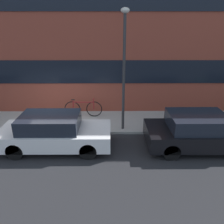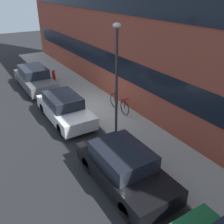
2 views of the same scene
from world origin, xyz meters
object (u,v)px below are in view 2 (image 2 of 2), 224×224
at_px(parked_car_white, 64,108).
at_px(fire_hydrant, 54,75).
at_px(parked_car_black, 124,167).
at_px(lamp_post, 117,71).
at_px(bicycle, 119,103).
at_px(parked_car_grey, 35,78).

distance_m(parked_car_white, fire_hydrant, 5.66).
bearing_deg(parked_car_black, lamp_post, 152.69).
distance_m(bicycle, lamp_post, 3.34).
bearing_deg(parked_car_white, bicycle, 74.97).
relative_size(parked_car_grey, parked_car_white, 1.09).
xyz_separation_m(parked_car_grey, fire_hydrant, (-0.42, 1.41, -0.17)).
relative_size(fire_hydrant, lamp_post, 0.17).
relative_size(parked_car_white, fire_hydrant, 4.96).
xyz_separation_m(parked_car_grey, parked_car_white, (5.05, 0.00, -0.04)).
height_order(parked_car_grey, fire_hydrant, parked_car_grey).
relative_size(parked_car_black, bicycle, 2.14).
bearing_deg(parked_car_grey, bicycle, 25.21).
height_order(parked_car_grey, lamp_post, lamp_post).
bearing_deg(parked_car_white, lamp_post, 28.44).
height_order(parked_car_white, fire_hydrant, parked_car_white).
bearing_deg(bicycle, fire_hydrant, -166.82).
xyz_separation_m(parked_car_white, fire_hydrant, (-5.48, 1.41, -0.14)).
bearing_deg(fire_hydrant, lamp_post, -0.20).
height_order(parked_car_black, bicycle, parked_car_black).
bearing_deg(parked_car_black, parked_car_white, 180.00).
bearing_deg(fire_hydrant, parked_car_grey, -73.25).
height_order(parked_car_white, bicycle, parked_car_white).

